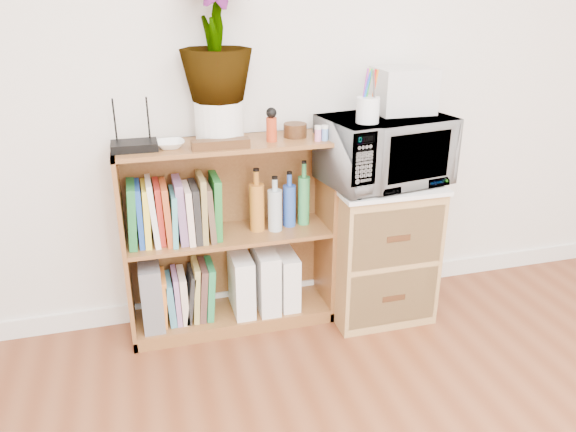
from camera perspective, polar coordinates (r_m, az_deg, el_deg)
name	(u,v)px	position (r m, az deg, el deg)	size (l,w,h in m)	color
skirting_board	(291,290)	(3.12, 0.28, -7.57)	(4.00, 0.02, 0.10)	white
bookshelf	(229,238)	(2.74, -5.97, -2.20)	(1.00, 0.30, 0.95)	brown
wicker_unit	(377,249)	(2.93, 9.02, -3.36)	(0.50, 0.45, 0.70)	#9E7542
microwave	(384,150)	(2.73, 9.77, 6.63)	(0.58, 0.39, 0.32)	white
pen_cup	(368,110)	(2.55, 8.11, 10.62)	(0.10, 0.10, 0.11)	white
small_appliance	(403,90)	(2.78, 11.61, 12.40)	(0.27, 0.22, 0.21)	silver
router	(134,146)	(2.52, -15.35, 6.89)	(0.20, 0.13, 0.04)	black
white_bowl	(170,144)	(2.52, -11.92, 7.13)	(0.13, 0.13, 0.03)	white
plant_pot	(219,121)	(2.57, -7.01, 9.51)	(0.22, 0.22, 0.18)	white
potted_plant	(215,35)	(2.52, -7.42, 17.77)	(0.31, 0.31, 0.56)	#2B6C2D
trinket_box	(221,144)	(2.47, -6.85, 7.27)	(0.25, 0.06, 0.04)	#3D2210
kokeshi_doll	(272,130)	(2.57, -1.68, 8.77)	(0.05, 0.05, 0.11)	#B83716
wooden_bowl	(295,130)	(2.65, 0.73, 8.71)	(0.11, 0.11, 0.06)	#341B0E
paint_jars	(325,135)	(2.59, 3.76, 8.23)	(0.10, 0.04, 0.05)	pink
file_box	(151,292)	(2.82, -13.73, -7.50)	(0.10, 0.26, 0.33)	slate
magazine_holder_left	(241,283)	(2.85, -4.77, -6.78)	(0.10, 0.25, 0.31)	white
magazine_holder_mid	(266,278)	(2.87, -2.29, -6.35)	(0.10, 0.26, 0.32)	white
magazine_holder_right	(287,278)	(2.90, -0.15, -6.36)	(0.09, 0.23, 0.29)	white
cookbooks	(174,211)	(2.65, -11.48, 0.49)	(0.43, 0.20, 0.31)	#1D6F34
liquor_bottles	(279,200)	(2.72, -0.95, 1.61)	(0.31, 0.07, 0.31)	#BD6F23
lower_books	(188,293)	(2.84, -10.13, -7.73)	(0.27, 0.19, 0.29)	orange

